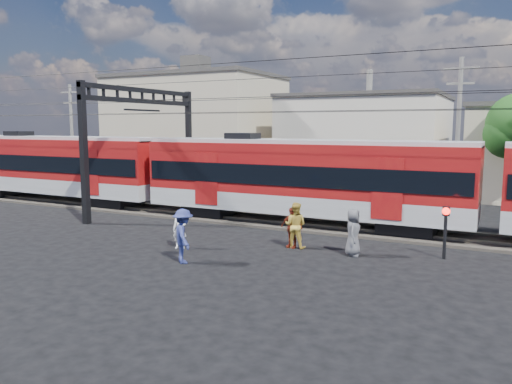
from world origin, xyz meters
TOP-DOWN VIEW (x-y plane):
  - ground at (0.00, 0.00)m, footprint 120.00×120.00m
  - track_bed at (0.00, 8.00)m, footprint 70.00×3.40m
  - rail_near at (0.00, 7.25)m, footprint 70.00×0.12m
  - rail_far at (0.00, 8.75)m, footprint 70.00×0.12m
  - commuter_train at (-0.19, 8.00)m, footprint 50.30×3.08m
  - catenary at (-8.65, 8.00)m, footprint 70.00×9.30m
  - building_west at (-17.00, 24.00)m, footprint 14.28×10.20m
  - building_midwest at (-2.00, 27.00)m, footprint 12.24×12.24m
  - utility_pole_mid at (6.00, 15.00)m, footprint 1.80×0.24m
  - utility_pole_west at (-22.00, 14.00)m, footprint 1.80×0.24m
  - pedestrian_a at (-2.90, 1.43)m, footprint 0.65×0.52m
  - pedestrian_b at (1.14, 3.60)m, footprint 0.93×0.74m
  - pedestrian_c at (-1.56, -0.23)m, footprint 1.40×1.39m
  - pedestrian_d at (1.00, 3.56)m, footprint 1.00×0.52m
  - pedestrian_e at (3.53, 3.45)m, footprint 0.70×0.95m
  - crossing_signal at (6.65, 4.49)m, footprint 0.28×0.28m

SIDE VIEW (x-z plane):
  - ground at x=0.00m, z-range 0.00..0.00m
  - track_bed at x=0.00m, z-range 0.00..0.12m
  - rail_near at x=0.00m, z-range 0.12..0.24m
  - rail_far at x=0.00m, z-range 0.12..0.24m
  - pedestrian_a at x=-2.90m, z-range 0.00..1.55m
  - pedestrian_d at x=1.00m, z-range 0.00..1.63m
  - pedestrian_e at x=3.53m, z-range 0.00..1.76m
  - pedestrian_b at x=1.14m, z-range 0.00..1.83m
  - pedestrian_c at x=-1.56m, z-range 0.00..1.94m
  - crossing_signal at x=6.65m, z-range 0.38..2.33m
  - commuter_train at x=-0.19m, z-range 0.31..4.49m
  - building_midwest at x=-2.00m, z-range 0.01..7.31m
  - utility_pole_west at x=-22.00m, z-range 0.28..8.28m
  - utility_pole_mid at x=6.00m, z-range 0.28..8.78m
  - building_west at x=-17.00m, z-range 0.01..9.31m
  - catenary at x=-8.65m, z-range 1.38..8.89m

